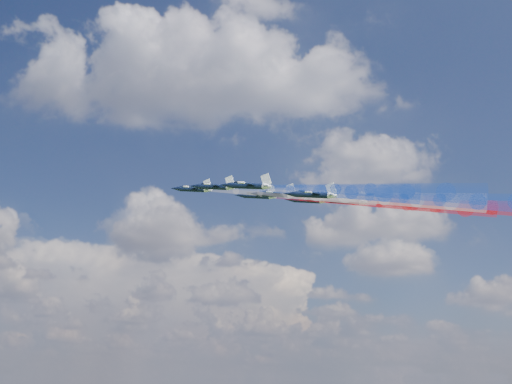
# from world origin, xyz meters

# --- Properties ---
(jet_lead) EXTENTS (15.05, 13.83, 6.94)m
(jet_lead) POSITION_xyz_m (3.44, 6.46, 168.01)
(jet_lead) COLOR black
(trail_lead) EXTENTS (38.29, 19.25, 11.27)m
(trail_lead) POSITION_xyz_m (26.48, -2.85, 163.81)
(trail_lead) COLOR white
(jet_inner_left) EXTENTS (15.05, 13.83, 6.94)m
(jet_inner_left) POSITION_xyz_m (9.92, -4.61, 165.00)
(jet_inner_left) COLOR black
(trail_inner_left) EXTENTS (38.29, 19.25, 11.27)m
(trail_inner_left) POSITION_xyz_m (32.96, -13.92, 160.80)
(trail_inner_left) COLOR blue
(jet_inner_right) EXTENTS (15.05, 13.83, 6.94)m
(jet_inner_right) POSITION_xyz_m (18.73, 12.02, 167.72)
(jet_inner_right) COLOR black
(trail_inner_right) EXTENTS (38.29, 19.25, 11.27)m
(trail_inner_right) POSITION_xyz_m (41.78, 2.71, 163.52)
(trail_inner_right) COLOR red
(jet_outer_left) EXTENTS (15.05, 13.83, 6.94)m
(jet_outer_left) POSITION_xyz_m (18.35, -17.18, 161.06)
(jet_outer_left) COLOR black
(trail_outer_left) EXTENTS (38.29, 19.25, 11.27)m
(trail_outer_left) POSITION_xyz_m (41.39, -26.48, 156.86)
(trail_outer_left) COLOR blue
(jet_center_third) EXTENTS (15.05, 13.83, 6.94)m
(jet_center_third) POSITION_xyz_m (23.32, -1.49, 163.96)
(jet_center_third) COLOR black
(trail_center_third) EXTENTS (38.29, 19.25, 11.27)m
(trail_center_third) POSITION_xyz_m (46.36, -10.79, 159.76)
(trail_center_third) COLOR white
(jet_outer_right) EXTENTS (15.05, 13.83, 6.94)m
(jet_outer_right) POSITION_xyz_m (31.38, 16.23, 167.60)
(jet_outer_right) COLOR black
(trail_outer_right) EXTENTS (38.29, 19.25, 11.27)m
(trail_outer_right) POSITION_xyz_m (54.43, 6.92, 163.41)
(trail_outer_right) COLOR red
(jet_rear_left) EXTENTS (15.05, 13.83, 6.94)m
(jet_rear_left) POSITION_xyz_m (31.29, -14.35, 159.83)
(jet_rear_left) COLOR black
(trail_rear_left) EXTENTS (38.29, 19.25, 11.27)m
(trail_rear_left) POSITION_xyz_m (54.33, -23.66, 155.63)
(trail_rear_left) COLOR blue
(jet_rear_right) EXTENTS (15.05, 13.83, 6.94)m
(jet_rear_right) POSITION_xyz_m (39.74, 3.96, 163.74)
(jet_rear_right) COLOR black
(trail_rear_right) EXTENTS (38.29, 19.25, 11.27)m
(trail_rear_right) POSITION_xyz_m (62.78, -5.34, 159.54)
(trail_rear_right) COLOR red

